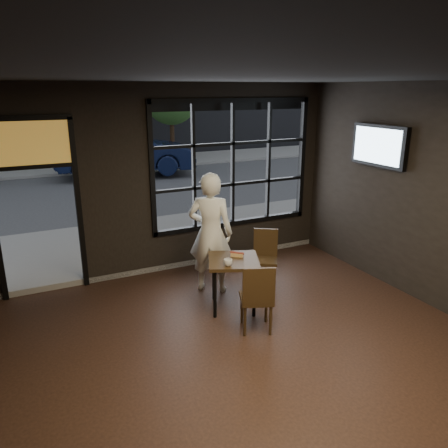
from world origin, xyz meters
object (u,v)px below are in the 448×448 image
navy_car (126,152)px  man (210,233)px  cafe_table (233,283)px  chair_near (256,296)px

navy_car → man: bearing=-175.4°
navy_car → cafe_table: bearing=-174.8°
man → navy_car: size_ratio=0.39×
man → navy_car: 9.94m
chair_near → man: 1.44m
chair_near → navy_car: (1.04, 11.23, 0.42)m
cafe_table → man: size_ratio=0.40×
cafe_table → man: bearing=117.1°
cafe_table → man: (-0.05, 0.69, 0.57)m
cafe_table → chair_near: bearing=-66.9°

